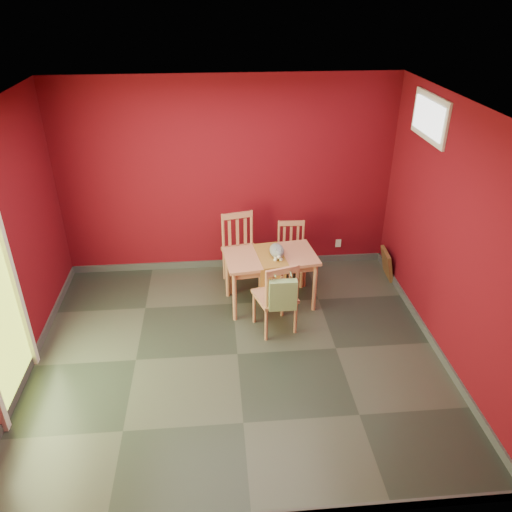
{
  "coord_description": "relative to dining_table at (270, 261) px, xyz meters",
  "views": [
    {
      "loc": [
        -0.18,
        -4.37,
        3.68
      ],
      "look_at": [
        0.25,
        0.45,
        1.0
      ],
      "focal_mm": 35.0,
      "sensor_mm": 36.0,
      "label": 1
    }
  ],
  "objects": [
    {
      "name": "ground",
      "position": [
        -0.48,
        -0.99,
        -0.61
      ],
      "size": [
        4.5,
        4.5,
        0.0
      ],
      "primitive_type": "plane",
      "color": "#2D342D",
      "rests_on": "ground"
    },
    {
      "name": "room_shell",
      "position": [
        -0.48,
        -0.99,
        -0.56
      ],
      "size": [
        4.5,
        4.5,
        4.5
      ],
      "color": "#630A14",
      "rests_on": "ground"
    },
    {
      "name": "window",
      "position": [
        1.75,
        0.01,
        1.74
      ],
      "size": [
        0.05,
        0.9,
        0.5
      ],
      "color": "white",
      "rests_on": "room_shell"
    },
    {
      "name": "outlet_plate",
      "position": [
        1.12,
        1.0,
        -0.31
      ],
      "size": [
        0.08,
        0.02,
        0.12
      ],
      "primitive_type": "cube",
      "color": "silver",
      "rests_on": "room_shell"
    },
    {
      "name": "dining_table",
      "position": [
        0.0,
        0.0,
        0.0
      ],
      "size": [
        1.19,
        0.79,
        0.7
      ],
      "color": "tan",
      "rests_on": "ground"
    },
    {
      "name": "table_runner",
      "position": [
        0.0,
        -0.11,
        0.04
      ],
      "size": [
        0.39,
        0.69,
        0.33
      ],
      "color": "#986327",
      "rests_on": "dining_table"
    },
    {
      "name": "chair_far_left",
      "position": [
        -0.34,
        0.54,
        -0.11
      ],
      "size": [
        0.55,
        0.55,
        0.99
      ],
      "color": "tan",
      "rests_on": "ground"
    },
    {
      "name": "chair_far_right",
      "position": [
        0.36,
        0.56,
        -0.19
      ],
      "size": [
        0.41,
        0.41,
        0.84
      ],
      "color": "tan",
      "rests_on": "ground"
    },
    {
      "name": "chair_near",
      "position": [
        0.01,
        -0.57,
        -0.14
      ],
      "size": [
        0.54,
        0.54,
        0.93
      ],
      "color": "tan",
      "rests_on": "ground"
    },
    {
      "name": "tote_bag",
      "position": [
        0.05,
        -0.79,
        0.02
      ],
      "size": [
        0.31,
        0.19,
        0.44
      ],
      "color": "#77955F",
      "rests_on": "chair_near"
    },
    {
      "name": "cat",
      "position": [
        0.08,
        -0.01,
        0.18
      ],
      "size": [
        0.23,
        0.39,
        0.18
      ],
      "primitive_type": null,
      "rotation": [
        0.0,
        0.0,
        -0.11
      ],
      "color": "slate",
      "rests_on": "table_runner"
    },
    {
      "name": "picture_frame",
      "position": [
        1.71,
        0.52,
        -0.42
      ],
      "size": [
        0.15,
        0.4,
        0.4
      ],
      "color": "brown",
      "rests_on": "ground"
    }
  ]
}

